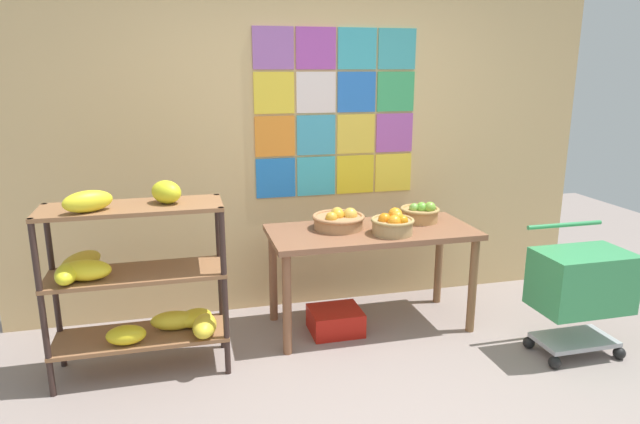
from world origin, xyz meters
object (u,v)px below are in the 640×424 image
at_px(produce_crate_under_table, 335,321).
at_px(shopping_cart, 581,285).
at_px(fruit_basket_centre, 393,224).
at_px(fruit_basket_back_right, 420,213).
at_px(fruit_basket_right, 339,220).
at_px(banana_shelf_unit, 135,278).
at_px(display_table, 371,242).

distance_m(produce_crate_under_table, shopping_cart, 1.66).
xyz_separation_m(fruit_basket_centre, produce_crate_under_table, (-0.38, 0.10, -0.73)).
bearing_deg(fruit_basket_back_right, fruit_basket_right, -177.21).
height_order(banana_shelf_unit, shopping_cart, banana_shelf_unit).
distance_m(fruit_basket_right, fruit_basket_centre, 0.39).
bearing_deg(produce_crate_under_table, display_table, 8.85).
relative_size(fruit_basket_centre, shopping_cart, 0.35).
relative_size(display_table, fruit_basket_back_right, 4.99).
bearing_deg(shopping_cart, produce_crate_under_table, 165.38).
relative_size(fruit_basket_back_right, fruit_basket_centre, 0.98).
relative_size(fruit_basket_back_right, shopping_cart, 0.35).
bearing_deg(banana_shelf_unit, produce_crate_under_table, 9.79).
distance_m(display_table, produce_crate_under_table, 0.62).
distance_m(display_table, fruit_basket_right, 0.28).
distance_m(fruit_basket_right, produce_crate_under_table, 0.73).
bearing_deg(shopping_cart, fruit_basket_centre, 162.18).
relative_size(banana_shelf_unit, fruit_basket_back_right, 4.12).
xyz_separation_m(produce_crate_under_table, shopping_cart, (1.45, -0.70, 0.40)).
bearing_deg(fruit_basket_right, fruit_basket_back_right, 2.79).
bearing_deg(display_table, fruit_basket_centre, -56.04).
height_order(produce_crate_under_table, shopping_cart, shopping_cart).
height_order(fruit_basket_right, shopping_cart, fruit_basket_right).
bearing_deg(banana_shelf_unit, shopping_cart, -9.61).
relative_size(fruit_basket_back_right, fruit_basket_right, 0.78).
bearing_deg(produce_crate_under_table, fruit_basket_centre, -15.49).
bearing_deg(fruit_basket_back_right, shopping_cart, -48.42).
bearing_deg(shopping_cart, fruit_basket_back_right, 142.60).
bearing_deg(fruit_basket_back_right, produce_crate_under_table, -167.38).
height_order(fruit_basket_back_right, fruit_basket_right, fruit_basket_back_right).
height_order(fruit_basket_back_right, fruit_basket_centre, fruit_basket_centre).
distance_m(fruit_basket_back_right, produce_crate_under_table, 1.01).
bearing_deg(fruit_basket_centre, banana_shelf_unit, -175.83).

